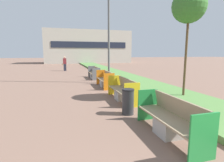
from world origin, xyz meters
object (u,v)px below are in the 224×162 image
object	(u,v)px
bench_yellow_frame	(123,91)
litter_bin	(128,102)
pedestrian_walking	(65,64)
bench_grey_frame	(94,74)
sapling_tree_near	(189,7)
bench_orange_frame	(105,81)
street_lamp_post	(109,12)
bench_green_frame	(170,121)

from	to	relation	value
bench_yellow_frame	litter_bin	xyz separation A→B (m)	(-0.44, -1.76, 0.05)
litter_bin	pedestrian_walking	world-z (taller)	pedestrian_walking
bench_grey_frame	litter_bin	world-z (taller)	bench_grey_frame
bench_grey_frame	sapling_tree_near	bearing A→B (deg)	-70.72
bench_orange_frame	bench_yellow_frame	bearing A→B (deg)	-89.95
bench_grey_frame	pedestrian_walking	distance (m)	7.46
litter_bin	street_lamp_post	size ratio (longest dim) A/B	0.10
bench_orange_frame	litter_bin	bearing A→B (deg)	-95.02
bench_grey_frame	street_lamp_post	size ratio (longest dim) A/B	0.25
bench_yellow_frame	sapling_tree_near	xyz separation A→B (m)	(2.64, -0.60, 3.53)
bench_orange_frame	bench_grey_frame	size ratio (longest dim) A/B	0.96
bench_yellow_frame	pedestrian_walking	size ratio (longest dim) A/B	1.38
bench_green_frame	bench_yellow_frame	size ratio (longest dim) A/B	0.96
bench_green_frame	litter_bin	size ratio (longest dim) A/B	2.63
bench_orange_frame	sapling_tree_near	distance (m)	5.81
bench_yellow_frame	sapling_tree_near	bearing A→B (deg)	-12.84
bench_grey_frame	street_lamp_post	bearing A→B (deg)	-75.24
street_lamp_post	pedestrian_walking	distance (m)	10.57
bench_yellow_frame	litter_bin	distance (m)	1.82
bench_green_frame	bench_orange_frame	world-z (taller)	same
street_lamp_post	sapling_tree_near	xyz separation A→B (m)	(2.03, -5.23, -0.80)
bench_orange_frame	litter_bin	xyz separation A→B (m)	(-0.43, -4.93, 0.06)
bench_grey_frame	sapling_tree_near	xyz separation A→B (m)	(2.64, -7.55, 3.54)
sapling_tree_near	bench_orange_frame	bearing A→B (deg)	125.00
bench_grey_frame	pedestrian_walking	world-z (taller)	pedestrian_walking
pedestrian_walking	bench_orange_frame	bearing A→B (deg)	-78.55
sapling_tree_near	pedestrian_walking	bearing A→B (deg)	108.30
bench_green_frame	litter_bin	distance (m)	1.77
litter_bin	street_lamp_post	bearing A→B (deg)	80.71
sapling_tree_near	pedestrian_walking	size ratio (longest dim) A/B	2.75
bench_green_frame	bench_grey_frame	size ratio (longest dim) A/B	1.02
bench_orange_frame	street_lamp_post	world-z (taller)	street_lamp_post
bench_green_frame	bench_grey_frame	bearing A→B (deg)	90.00
litter_bin	pedestrian_walking	distance (m)	15.92
sapling_tree_near	pedestrian_walking	xyz separation A→B (m)	(-4.85, 14.65, -3.05)
bench_orange_frame	bench_grey_frame	world-z (taller)	same
street_lamp_post	bench_orange_frame	bearing A→B (deg)	-112.79
bench_green_frame	pedestrian_walking	bearing A→B (deg)	97.17
litter_bin	bench_grey_frame	bearing A→B (deg)	87.14
pedestrian_walking	litter_bin	bearing A→B (deg)	-83.61
pedestrian_walking	street_lamp_post	bearing A→B (deg)	-73.36
bench_green_frame	street_lamp_post	world-z (taller)	street_lamp_post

